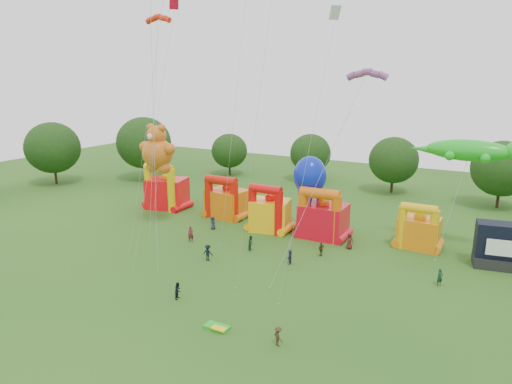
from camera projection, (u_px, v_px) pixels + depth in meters
The scene contains 23 objects.
ground at pixel (135, 329), 35.91m from camera, with size 160.00×160.00×0.00m, color #234F16.
tree_ring at pixel (124, 250), 35.43m from camera, with size 121.06×123.13×12.07m.
bouncy_castle_0 at pixel (166, 191), 68.72m from camera, with size 6.41×5.60×7.03m.
bouncy_castle_1 at pixel (226, 201), 64.46m from camera, with size 5.84×4.94×6.13m.
bouncy_castle_2 at pixel (269, 213), 58.57m from camera, with size 5.46×4.72×6.28m.
bouncy_castle_3 at pixel (323, 218), 56.06m from camera, with size 5.46×4.39×6.50m.
bouncy_castle_4 at pixel (419, 230), 52.74m from camera, with size 4.64×3.80×5.51m.
teddy_bear_kite at pixel (157, 153), 58.67m from camera, with size 5.54×3.93×13.69m.
gecko_kite at pixel (458, 185), 50.04m from camera, with size 11.72×7.46×12.79m.
octopus_kite at pixel (310, 184), 56.64m from camera, with size 4.08×4.29×9.99m.
parafoil_kites at pixel (234, 151), 46.83m from camera, with size 30.27×14.38×29.73m.
diamond_kites at pixel (219, 107), 45.51m from camera, with size 22.84×16.63×42.75m.
folded_kite_bundle at pixel (217, 327), 35.95m from camera, with size 2.02×1.13×0.31m.
spectator_0 at pixel (213, 223), 59.39m from camera, with size 0.86×0.56×1.75m, color #24233B.
spectator_1 at pixel (191, 234), 54.75m from camera, with size 0.71×0.47×1.95m, color maroon.
spectator_2 at pixel (251, 243), 52.16m from camera, with size 0.86×0.67×1.77m, color #193F24.
spectator_3 at pixel (208, 253), 49.24m from camera, with size 1.15×0.66×1.78m, color black.
spectator_4 at pixel (321, 249), 50.47m from camera, with size 0.95×0.39×1.62m, color #383416.
spectator_5 at pixel (290, 257), 48.37m from camera, with size 1.47×0.47×1.59m, color #2A2A46.
spectator_6 at pixel (349, 241), 52.54m from camera, with size 0.93×0.61×1.91m, color #4E1A16.
spectator_7 at pixel (440, 277), 43.25m from camera, with size 0.62×0.41×1.70m, color #163722.
spectator_8 at pixel (178, 290), 40.74m from camera, with size 0.76×0.59×1.56m, color black.
spectator_9 at pixel (278, 336), 33.57m from camera, with size 0.98×0.56×1.52m, color #3D2918.
Camera 1 is at (23.81, -23.68, 19.27)m, focal length 32.00 mm.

